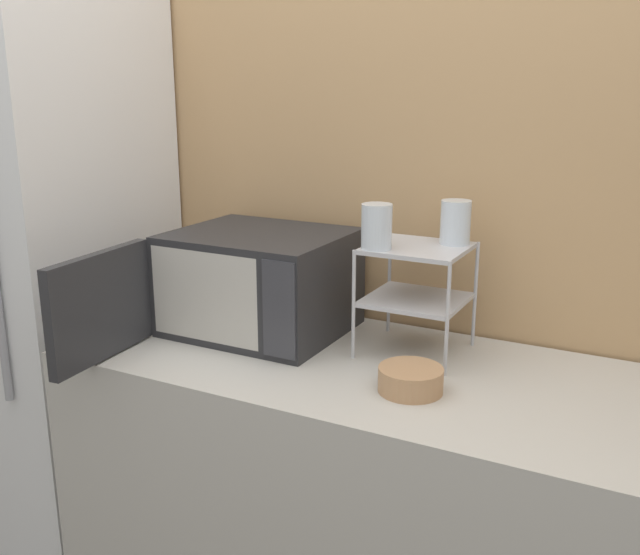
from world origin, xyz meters
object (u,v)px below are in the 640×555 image
(refrigerator, at_px, (46,284))
(glass_back_right, at_px, (455,222))
(microwave, at_px, (253,283))
(bowl, at_px, (411,380))
(glass_front_left, at_px, (377,226))
(dish_rack, at_px, (417,276))

(refrigerator, bearing_deg, glass_back_right, 8.36)
(microwave, relative_size, refrigerator, 0.41)
(bowl, bearing_deg, refrigerator, 174.78)
(glass_back_right, xyz_separation_m, refrigerator, (-1.36, -0.20, -0.30))
(bowl, bearing_deg, glass_front_left, 134.68)
(glass_front_left, distance_m, refrigerator, 1.23)
(microwave, relative_size, dish_rack, 2.68)
(microwave, relative_size, bowl, 5.10)
(dish_rack, relative_size, refrigerator, 0.15)
(bowl, xyz_separation_m, refrigerator, (-1.37, 0.12, 0.03))
(glass_front_left, relative_size, glass_back_right, 1.00)
(glass_back_right, bearing_deg, bowl, -88.57)
(dish_rack, distance_m, bowl, 0.33)
(glass_front_left, height_order, glass_back_right, same)
(glass_front_left, relative_size, refrigerator, 0.06)
(glass_front_left, xyz_separation_m, refrigerator, (-1.20, -0.05, -0.30))
(refrigerator, bearing_deg, dish_rack, 5.71)
(microwave, xyz_separation_m, glass_back_right, (0.56, 0.13, 0.21))
(glass_front_left, bearing_deg, microwave, 177.57)
(glass_back_right, height_order, refrigerator, refrigerator)
(glass_back_right, distance_m, refrigerator, 1.41)
(bowl, bearing_deg, microwave, 161.55)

